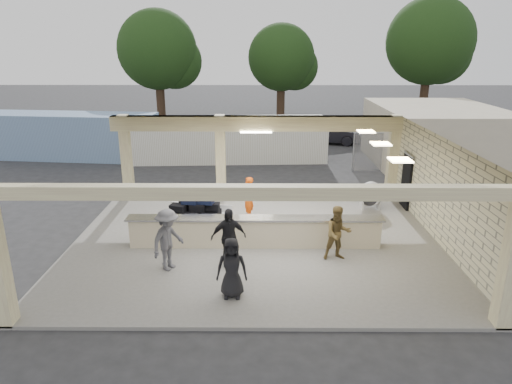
{
  "coord_description": "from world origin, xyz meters",
  "views": [
    {
      "loc": [
        0.12,
        -14.03,
        6.37
      ],
      "look_at": [
        0.02,
        1.0,
        1.44
      ],
      "focal_mm": 32.0,
      "sensor_mm": 36.0,
      "label": 1
    }
  ],
  "objects_px": {
    "baggage_counter": "(255,232)",
    "car_white_a": "(410,141)",
    "baggage_handler": "(248,198)",
    "car_white_b": "(443,143)",
    "car_dark": "(329,133)",
    "passenger_a": "(338,233)",
    "container_blue": "(71,136)",
    "luggage_cart": "(195,214)",
    "passenger_b": "(228,237)",
    "passenger_c": "(168,240)",
    "container_white": "(227,140)",
    "drum_fan": "(370,195)",
    "passenger_d": "(232,268)"
  },
  "relations": [
    {
      "from": "luggage_cart",
      "to": "passenger_a",
      "type": "bearing_deg",
      "value": -12.31
    },
    {
      "from": "baggage_counter",
      "to": "passenger_c",
      "type": "bearing_deg",
      "value": -146.99
    },
    {
      "from": "passenger_d",
      "to": "car_white_a",
      "type": "height_order",
      "value": "passenger_d"
    },
    {
      "from": "car_white_a",
      "to": "car_white_b",
      "type": "bearing_deg",
      "value": -94.3
    },
    {
      "from": "passenger_c",
      "to": "passenger_d",
      "type": "bearing_deg",
      "value": -97.37
    },
    {
      "from": "car_white_a",
      "to": "car_white_b",
      "type": "distance_m",
      "value": 1.89
    },
    {
      "from": "passenger_c",
      "to": "passenger_a",
      "type": "bearing_deg",
      "value": -51.62
    },
    {
      "from": "passenger_a",
      "to": "passenger_d",
      "type": "xyz_separation_m",
      "value": [
        -3.06,
        -2.17,
        -0.04
      ]
    },
    {
      "from": "baggage_handler",
      "to": "car_dark",
      "type": "relative_size",
      "value": 0.39
    },
    {
      "from": "car_dark",
      "to": "baggage_handler",
      "type": "bearing_deg",
      "value": 173.56
    },
    {
      "from": "car_dark",
      "to": "car_white_b",
      "type": "bearing_deg",
      "value": -102.88
    },
    {
      "from": "car_dark",
      "to": "container_blue",
      "type": "distance_m",
      "value": 16.01
    },
    {
      "from": "baggage_counter",
      "to": "car_dark",
      "type": "xyz_separation_m",
      "value": [
        4.76,
        16.35,
        0.11
      ]
    },
    {
      "from": "drum_fan",
      "to": "baggage_handler",
      "type": "bearing_deg",
      "value": -123.32
    },
    {
      "from": "baggage_counter",
      "to": "car_white_b",
      "type": "relative_size",
      "value": 1.95
    },
    {
      "from": "passenger_c",
      "to": "luggage_cart",
      "type": "bearing_deg",
      "value": 21.97
    },
    {
      "from": "passenger_a",
      "to": "car_white_a",
      "type": "xyz_separation_m",
      "value": [
        6.81,
        14.69,
        -0.22
      ]
    },
    {
      "from": "luggage_cart",
      "to": "passenger_b",
      "type": "xyz_separation_m",
      "value": [
        1.31,
        -2.39,
        0.18
      ]
    },
    {
      "from": "baggage_counter",
      "to": "car_white_a",
      "type": "bearing_deg",
      "value": 55.92
    },
    {
      "from": "car_dark",
      "to": "passenger_d",
      "type": "bearing_deg",
      "value": 178.07
    },
    {
      "from": "passenger_a",
      "to": "container_blue",
      "type": "height_order",
      "value": "container_blue"
    },
    {
      "from": "baggage_counter",
      "to": "container_white",
      "type": "height_order",
      "value": "container_white"
    },
    {
      "from": "passenger_c",
      "to": "car_white_a",
      "type": "relative_size",
      "value": 0.36
    },
    {
      "from": "baggage_counter",
      "to": "container_white",
      "type": "bearing_deg",
      "value": 98.26
    },
    {
      "from": "baggage_counter",
      "to": "baggage_handler",
      "type": "relative_size",
      "value": 5.09
    },
    {
      "from": "passenger_a",
      "to": "container_blue",
      "type": "xyz_separation_m",
      "value": [
        -13.2,
        13.21,
        0.33
      ]
    },
    {
      "from": "luggage_cart",
      "to": "baggage_handler",
      "type": "height_order",
      "value": "baggage_handler"
    },
    {
      "from": "container_white",
      "to": "passenger_d",
      "type": "bearing_deg",
      "value": -88.53
    },
    {
      "from": "drum_fan",
      "to": "car_dark",
      "type": "relative_size",
      "value": 0.26
    },
    {
      "from": "car_white_a",
      "to": "car_dark",
      "type": "bearing_deg",
      "value": 72.6
    },
    {
      "from": "container_blue",
      "to": "baggage_counter",
      "type": "bearing_deg",
      "value": -43.08
    },
    {
      "from": "baggage_handler",
      "to": "passenger_b",
      "type": "distance_m",
      "value": 3.78
    },
    {
      "from": "container_white",
      "to": "container_blue",
      "type": "distance_m",
      "value": 9.03
    },
    {
      "from": "passenger_c",
      "to": "container_blue",
      "type": "bearing_deg",
      "value": 61.36
    },
    {
      "from": "baggage_handler",
      "to": "car_dark",
      "type": "height_order",
      "value": "baggage_handler"
    },
    {
      "from": "car_white_b",
      "to": "container_blue",
      "type": "bearing_deg",
      "value": 80.78
    },
    {
      "from": "passenger_c",
      "to": "car_dark",
      "type": "height_order",
      "value": "passenger_c"
    },
    {
      "from": "baggage_counter",
      "to": "car_dark",
      "type": "distance_m",
      "value": 17.03
    },
    {
      "from": "drum_fan",
      "to": "car_white_a",
      "type": "xyz_separation_m",
      "value": [
        4.78,
        10.22,
        0.05
      ]
    },
    {
      "from": "container_white",
      "to": "baggage_counter",
      "type": "bearing_deg",
      "value": -84.64
    },
    {
      "from": "passenger_c",
      "to": "container_blue",
      "type": "height_order",
      "value": "container_blue"
    },
    {
      "from": "passenger_a",
      "to": "car_white_a",
      "type": "height_order",
      "value": "passenger_a"
    },
    {
      "from": "luggage_cart",
      "to": "container_blue",
      "type": "height_order",
      "value": "container_blue"
    },
    {
      "from": "passenger_b",
      "to": "baggage_counter",
      "type": "bearing_deg",
      "value": 46.36
    },
    {
      "from": "car_white_a",
      "to": "car_dark",
      "type": "distance_m",
      "value": 5.23
    },
    {
      "from": "baggage_counter",
      "to": "car_white_a",
      "type": "relative_size",
      "value": 1.61
    },
    {
      "from": "passenger_b",
      "to": "container_blue",
      "type": "relative_size",
      "value": 0.18
    },
    {
      "from": "passenger_c",
      "to": "car_white_a",
      "type": "distance_m",
      "value": 19.36
    },
    {
      "from": "container_blue",
      "to": "luggage_cart",
      "type": "bearing_deg",
      "value": -46.68
    },
    {
      "from": "car_dark",
      "to": "container_white",
      "type": "bearing_deg",
      "value": 139.33
    }
  ]
}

